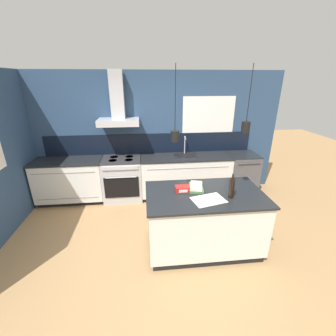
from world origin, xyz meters
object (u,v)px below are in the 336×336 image
at_px(dishwasher, 241,173).
at_px(red_supply_box, 182,189).
at_px(oven_range, 123,179).
at_px(bottle_on_island, 232,188).
at_px(book_stack, 196,187).

xyz_separation_m(dishwasher, red_supply_box, (-1.60, -1.57, 0.49)).
bearing_deg(red_supply_box, oven_range, 122.74).
xyz_separation_m(dishwasher, bottle_on_island, (-0.97, -1.83, 0.61)).
height_order(oven_range, bottle_on_island, bottle_on_island).
bearing_deg(bottle_on_island, dishwasher, 61.94).
height_order(book_stack, red_supply_box, red_supply_box).
bearing_deg(red_supply_box, book_stack, 13.70).
relative_size(dishwasher, bottle_on_island, 2.58).
distance_m(oven_range, dishwasher, 2.61).
bearing_deg(book_stack, bottle_on_island, -36.08).
relative_size(book_stack, red_supply_box, 1.73).
height_order(oven_range, red_supply_box, red_supply_box).
distance_m(oven_range, bottle_on_island, 2.52).
distance_m(oven_range, book_stack, 2.01).
bearing_deg(oven_range, bottle_on_island, -47.99).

